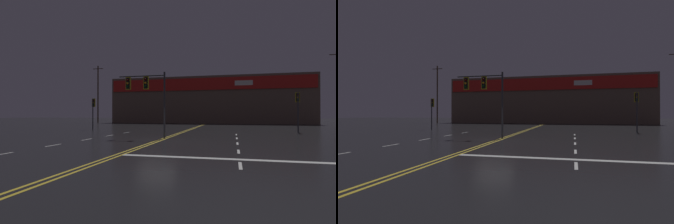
% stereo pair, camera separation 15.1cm
% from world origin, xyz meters
% --- Properties ---
extents(ground_plane, '(200.00, 200.00, 0.00)m').
position_xyz_m(ground_plane, '(0.00, 0.00, 0.00)').
color(ground_plane, black).
extents(road_markings, '(15.63, 60.00, 0.01)m').
position_xyz_m(road_markings, '(1.06, -1.19, 0.00)').
color(road_markings, gold).
rests_on(road_markings, ground).
extents(traffic_signal_median, '(3.73, 0.36, 5.02)m').
position_xyz_m(traffic_signal_median, '(-1.56, 2.15, 3.80)').
color(traffic_signal_median, '#38383D').
rests_on(traffic_signal_median, ground).
extents(traffic_signal_corner_northwest, '(0.42, 0.36, 3.68)m').
position_xyz_m(traffic_signal_corner_northwest, '(-11.07, 10.96, 2.70)').
color(traffic_signal_corner_northwest, '#38383D').
rests_on(traffic_signal_corner_northwest, ground).
extents(traffic_signal_corner_northeast, '(0.42, 0.36, 4.01)m').
position_xyz_m(traffic_signal_corner_northeast, '(11.26, 11.63, 2.95)').
color(traffic_signal_corner_northeast, '#38383D').
rests_on(traffic_signal_corner_northeast, ground).
extents(building_backdrop, '(39.05, 10.23, 9.17)m').
position_xyz_m(building_backdrop, '(0.00, 38.09, 4.60)').
color(building_backdrop, brown).
rests_on(building_backdrop, ground).
extents(utility_pole_row, '(45.76, 0.26, 12.28)m').
position_xyz_m(utility_pole_row, '(0.26, 31.67, 6.21)').
color(utility_pole_row, '#4C3828').
rests_on(utility_pole_row, ground).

